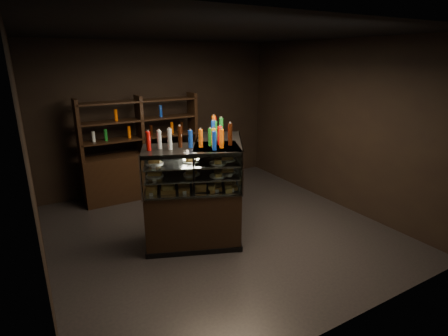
{
  "coord_description": "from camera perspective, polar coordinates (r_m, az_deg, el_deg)",
  "views": [
    {
      "loc": [
        -2.47,
        -4.48,
        2.69
      ],
      "look_at": [
        -0.03,
        -0.26,
        1.13
      ],
      "focal_mm": 28.0,
      "sensor_mm": 36.0,
      "label": 1
    }
  ],
  "objects": [
    {
      "name": "food_display",
      "position": [
        5.14,
        -2.99,
        -0.19
      ],
      "size": [
        1.56,
        1.18,
        0.46
      ],
      "color": "#BC9043",
      "rests_on": "display_case"
    },
    {
      "name": "bottles_top",
      "position": [
        5.01,
        -3.16,
        5.52
      ],
      "size": [
        1.4,
        1.04,
        0.3
      ],
      "color": "silver",
      "rests_on": "display_case"
    },
    {
      "name": "potted_conifer",
      "position": [
        6.92,
        0.5,
        -0.97
      ],
      "size": [
        0.39,
        0.39,
        0.83
      ],
      "rotation": [
        0.0,
        0.0,
        0.02
      ],
      "color": "black",
      "rests_on": "ground"
    },
    {
      "name": "display_case",
      "position": [
        5.37,
        -2.94,
        -6.4
      ],
      "size": [
        1.95,
        1.54,
        1.5
      ],
      "rotation": [
        0.0,
        0.0,
        0.34
      ],
      "color": "black",
      "rests_on": "ground"
    },
    {
      "name": "back_shelving",
      "position": [
        7.12,
        -13.09,
        0.25
      ],
      "size": [
        2.28,
        0.43,
        2.0
      ],
      "rotation": [
        0.0,
        0.0,
        0.01
      ],
      "color": "black",
      "rests_on": "ground"
    },
    {
      "name": "ground",
      "position": [
        5.78,
        -1.01,
        -10.02
      ],
      "size": [
        5.0,
        5.0,
        0.0
      ],
      "primitive_type": "plane",
      "color": "black",
      "rests_on": "ground"
    },
    {
      "name": "room_shell",
      "position": [
        5.17,
        -1.13,
        9.38
      ],
      "size": [
        5.02,
        5.02,
        3.01
      ],
      "color": "black",
      "rests_on": "ground"
    }
  ]
}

